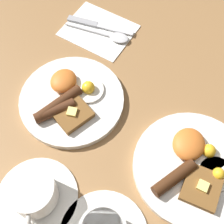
{
  "coord_description": "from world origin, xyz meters",
  "views": [
    {
      "loc": [
        0.29,
        0.23,
        0.61
      ],
      "look_at": [
        -0.0,
        0.1,
        0.03
      ],
      "focal_mm": 50.0,
      "sensor_mm": 36.0,
      "label": 1
    }
  ],
  "objects_px": {
    "spoon": "(112,36)",
    "breakfast_plate_near": "(71,99)",
    "breakfast_plate_far": "(194,166)",
    "knife": "(97,25)",
    "teacup_near": "(34,194)"
  },
  "relations": [
    {
      "from": "knife",
      "to": "spoon",
      "type": "xyz_separation_m",
      "value": [
        0.02,
        0.05,
        0.0
      ]
    },
    {
      "from": "breakfast_plate_near",
      "to": "breakfast_plate_far",
      "type": "bearing_deg",
      "value": 83.28
    },
    {
      "from": "spoon",
      "to": "breakfast_plate_far",
      "type": "bearing_deg",
      "value": -44.94
    },
    {
      "from": "knife",
      "to": "spoon",
      "type": "height_order",
      "value": "spoon"
    },
    {
      "from": "teacup_near",
      "to": "spoon",
      "type": "xyz_separation_m",
      "value": [
        -0.43,
        -0.04,
        -0.02
      ]
    },
    {
      "from": "breakfast_plate_near",
      "to": "teacup_near",
      "type": "height_order",
      "value": "teacup_near"
    },
    {
      "from": "breakfast_plate_near",
      "to": "spoon",
      "type": "xyz_separation_m",
      "value": [
        -0.21,
        0.01,
        -0.0
      ]
    },
    {
      "from": "teacup_near",
      "to": "knife",
      "type": "distance_m",
      "value": 0.46
    },
    {
      "from": "breakfast_plate_near",
      "to": "breakfast_plate_far",
      "type": "xyz_separation_m",
      "value": [
        0.04,
        0.3,
        0.0
      ]
    },
    {
      "from": "breakfast_plate_near",
      "to": "teacup_near",
      "type": "bearing_deg",
      "value": 11.0
    },
    {
      "from": "breakfast_plate_far",
      "to": "knife",
      "type": "relative_size",
      "value": 1.34
    },
    {
      "from": "breakfast_plate_near",
      "to": "knife",
      "type": "distance_m",
      "value": 0.24
    },
    {
      "from": "teacup_near",
      "to": "knife",
      "type": "bearing_deg",
      "value": -168.6
    },
    {
      "from": "breakfast_plate_near",
      "to": "breakfast_plate_far",
      "type": "distance_m",
      "value": 0.3
    },
    {
      "from": "spoon",
      "to": "breakfast_plate_near",
      "type": "bearing_deg",
      "value": -96.31
    }
  ]
}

